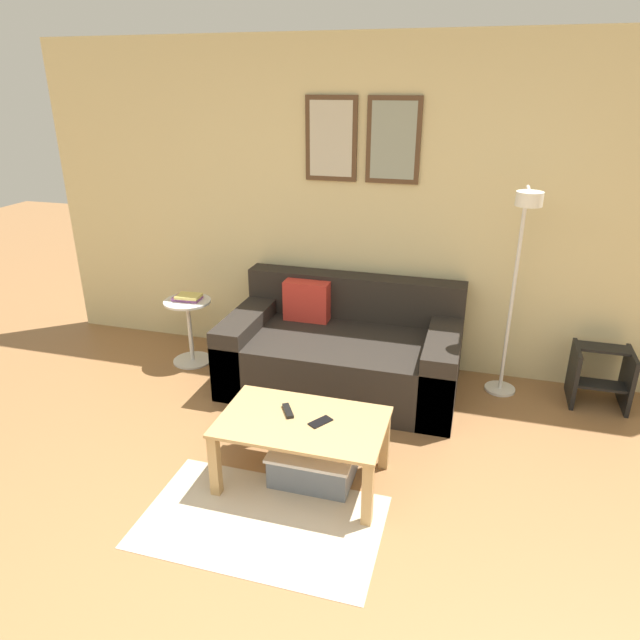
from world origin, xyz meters
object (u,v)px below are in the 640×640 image
object	(u,v)px
remote_control	(288,411)
couch	(343,352)
storage_bin	(314,463)
book_stack	(188,297)
step_stool	(600,375)
coffee_table	(302,431)
side_table	(189,325)
cell_phone	(321,422)
floor_lamp	(518,269)

from	to	relation	value
remote_control	couch	bearing A→B (deg)	56.33
couch	remote_control	bearing A→B (deg)	-92.43
remote_control	storage_bin	bearing A→B (deg)	-39.41
book_stack	step_stool	distance (m)	3.23
coffee_table	remote_control	xyz separation A→B (m)	(-0.11, 0.06, 0.08)
side_table	cell_phone	distance (m)	1.94
remote_control	cell_phone	distance (m)	0.22
couch	remote_control	distance (m)	1.16
book_stack	cell_phone	world-z (taller)	book_stack
step_stool	cell_phone	bearing A→B (deg)	-139.92
remote_control	step_stool	distance (m)	2.39
floor_lamp	book_stack	distance (m)	2.57
side_table	cell_phone	xyz separation A→B (m)	(1.49, -1.23, 0.08)
storage_bin	remote_control	xyz separation A→B (m)	(-0.16, 0.02, 0.32)
storage_bin	book_stack	distance (m)	1.95
couch	floor_lamp	bearing A→B (deg)	3.91
couch	side_table	xyz separation A→B (m)	(-1.33, 0.03, 0.06)
couch	cell_phone	xyz separation A→B (m)	(0.17, -1.21, 0.14)
storage_bin	side_table	xyz separation A→B (m)	(-1.44, 1.20, 0.23)
floor_lamp	side_table	bearing A→B (deg)	-178.71
storage_bin	floor_lamp	size ratio (longest dim) A/B	0.32
floor_lamp	couch	bearing A→B (deg)	-176.09
couch	side_table	world-z (taller)	couch
floor_lamp	step_stool	world-z (taller)	floor_lamp
coffee_table	side_table	world-z (taller)	side_table
side_table	book_stack	bearing A→B (deg)	83.85
couch	floor_lamp	distance (m)	1.42
coffee_table	step_stool	xyz separation A→B (m)	(1.83, 1.46, -0.11)
cell_phone	floor_lamp	bearing A→B (deg)	84.63
coffee_table	side_table	bearing A→B (deg)	138.13
side_table	cell_phone	world-z (taller)	side_table
coffee_table	storage_bin	world-z (taller)	coffee_table
couch	floor_lamp	xyz separation A→B (m)	(1.20, 0.08, 0.75)
couch	side_table	distance (m)	1.33
remote_control	step_stool	world-z (taller)	remote_control
storage_bin	remote_control	world-z (taller)	remote_control
couch	storage_bin	size ratio (longest dim) A/B	3.51
floor_lamp	side_table	world-z (taller)	floor_lamp
coffee_table	cell_phone	distance (m)	0.13
cell_phone	remote_control	bearing A→B (deg)	-160.08
floor_lamp	storage_bin	bearing A→B (deg)	-130.75
side_table	remote_control	world-z (taller)	side_table
couch	cell_phone	distance (m)	1.23
remote_control	coffee_table	bearing A→B (deg)	-60.68
storage_bin	book_stack	world-z (taller)	book_stack
side_table	remote_control	xyz separation A→B (m)	(1.28, -1.18, 0.09)
floor_lamp	step_stool	bearing A→B (deg)	12.99
couch	book_stack	xyz separation A→B (m)	(-1.32, 0.04, 0.30)
floor_lamp	side_table	distance (m)	2.62
book_stack	storage_bin	bearing A→B (deg)	-40.23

